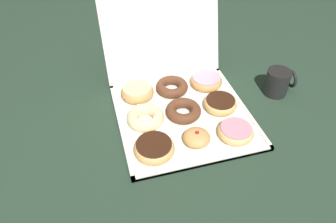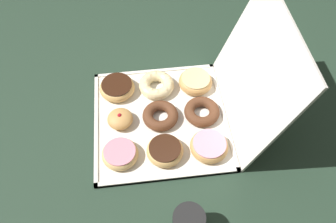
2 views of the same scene
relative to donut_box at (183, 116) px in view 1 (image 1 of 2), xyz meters
The scene contains 13 objects.
ground_plane 0.01m from the donut_box, ahead, with size 3.00×3.00×0.00m, color #233828.
donut_box is the anchor object (origin of this frame).
box_lid_open 0.34m from the donut_box, 90.00° to the left, with size 0.43×0.40×0.01m, color silver.
chocolate_frosted_donut_0 0.19m from the donut_box, 134.39° to the right, with size 0.12×0.12×0.04m.
jelly_filled_donut_1 0.13m from the donut_box, 90.92° to the right, with size 0.08×0.08×0.05m.
pink_frosted_donut_2 0.19m from the donut_box, 47.25° to the right, with size 0.11×0.11×0.04m.
cruller_donut_3 0.13m from the donut_box, behind, with size 0.12×0.12×0.04m.
chocolate_cake_ring_donut_4 0.02m from the donut_box, 163.07° to the left, with size 0.12×0.12×0.04m.
chocolate_frosted_donut_5 0.13m from the donut_box, ahead, with size 0.11×0.11×0.04m.
glazed_ring_donut_6 0.19m from the donut_box, 133.08° to the left, with size 0.12×0.12×0.04m.
chocolate_cake_ring_donut_7 0.14m from the donut_box, 89.63° to the left, with size 0.12×0.12×0.03m.
pink_frosted_donut_8 0.19m from the donut_box, 45.96° to the left, with size 0.12×0.12×0.04m.
coffee_mug 0.37m from the donut_box, ahead, with size 0.10×0.08×0.09m.
Camera 1 is at (-0.26, -0.74, 0.72)m, focal length 33.52 mm.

